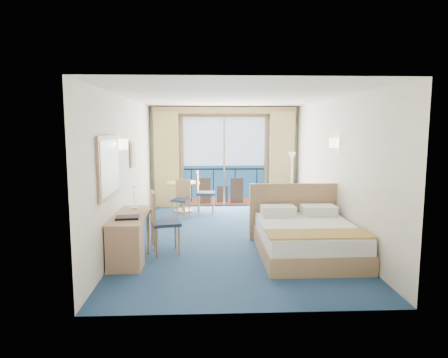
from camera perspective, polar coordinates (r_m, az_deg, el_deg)
floor at (r=7.95m, az=1.08°, el=-8.24°), size 6.50×6.50×0.00m
room_walls at (r=7.66m, az=1.11°, el=4.68°), size 4.04×6.54×2.72m
balcony_door at (r=10.91m, az=-0.01°, el=2.18°), size 2.36×0.03×2.52m
curtain_left at (r=10.79m, az=-8.20°, el=2.75°), size 0.65×0.22×2.55m
curtain_right at (r=10.93m, az=8.22°, el=2.81°), size 0.65×0.22×2.55m
pelmet at (r=10.75m, az=0.06°, el=9.77°), size 3.80×0.25×0.18m
mirror at (r=6.34m, az=-16.08°, el=1.73°), size 0.05×1.25×0.95m
wall_print at (r=8.24m, az=-12.94°, el=3.45°), size 0.04×0.42×0.52m
sconce_left at (r=7.19m, az=-14.26°, el=4.84°), size 0.18×0.18×0.18m
sconce_right at (r=7.87m, az=15.48°, el=5.01°), size 0.18×0.18×0.18m
bed at (r=6.94m, az=11.68°, el=-8.13°), size 1.72×2.05×1.08m
nightstand at (r=8.20m, az=13.62°, el=-6.01°), size 0.41×0.39×0.54m
phone at (r=8.12m, az=13.38°, el=-3.92°), size 0.16×0.13×0.07m
armchair at (r=10.22m, az=9.41°, el=-2.91°), size 1.00×1.00×0.65m
floor_lamp at (r=10.16m, az=9.69°, el=1.71°), size 0.21×0.21×1.52m
desk at (r=6.40m, az=-13.74°, el=-8.61°), size 0.53×1.55×0.73m
desk_chair at (r=6.91m, az=-9.04°, el=-5.56°), size 0.56×0.55×1.07m
folder at (r=6.45m, az=-13.64°, el=-5.37°), size 0.38×0.30×0.03m
desk_lamp at (r=7.08m, az=-12.71°, el=-1.82°), size 0.11×0.11×0.41m
round_table at (r=10.20m, az=-5.83°, el=-1.47°), size 0.84×0.84×0.75m
table_chair_a at (r=10.01m, az=-3.15°, el=-1.53°), size 0.48×0.47×1.04m
table_chair_b at (r=9.56m, az=-6.05°, el=-2.49°), size 0.48×0.49×0.89m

